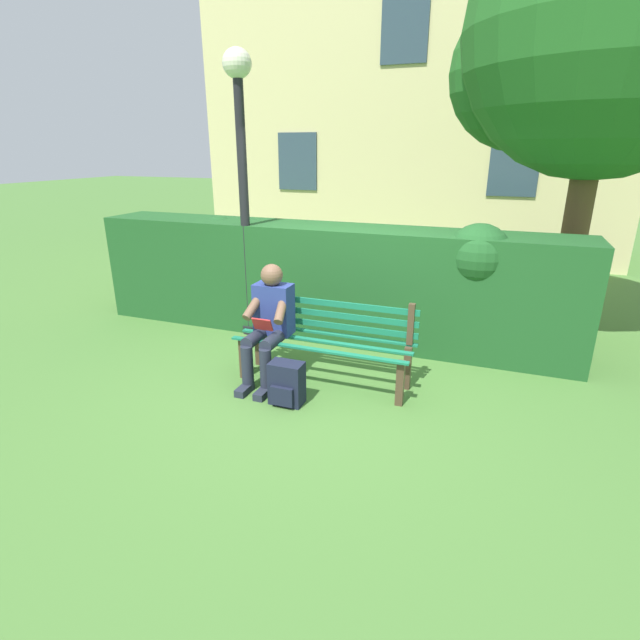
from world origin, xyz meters
name	(u,v)px	position (x,y,z in m)	size (l,w,h in m)	color
ground	(323,382)	(0.00, 0.00, 0.00)	(60.00, 60.00, 0.00)	#477533
park_bench	(326,339)	(0.00, -0.08, 0.45)	(1.79, 0.51, 0.87)	#4C3828
person_seated	(269,321)	(0.55, 0.10, 0.64)	(0.44, 0.73, 1.19)	navy
hedge_backdrop	(327,279)	(0.45, -1.33, 0.73)	(6.04, 0.84, 1.52)	#1E5123
tree	(594,40)	(-2.22, -2.45, 3.37)	(3.24, 3.08, 4.98)	brown
building_facade	(416,87)	(0.63, -7.60, 3.53)	(8.93, 2.98, 7.07)	beige
backpack	(287,384)	(0.18, 0.51, 0.20)	(0.31, 0.26, 0.41)	#191E33
lamp_post	(242,159)	(1.38, -1.01, 2.14)	(0.32, 0.32, 3.29)	black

